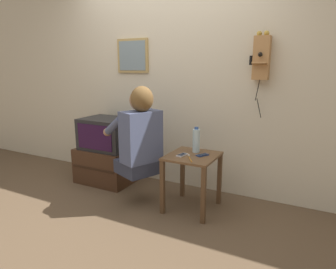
% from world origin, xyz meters
% --- Properties ---
extents(ground_plane, '(14.00, 14.00, 0.00)m').
position_xyz_m(ground_plane, '(0.00, 0.00, 0.00)').
color(ground_plane, brown).
extents(wall_back, '(6.80, 0.05, 2.55)m').
position_xyz_m(wall_back, '(0.00, 1.20, 1.27)').
color(wall_back, beige).
rests_on(wall_back, ground_plane).
extents(side_table, '(0.47, 0.51, 0.56)m').
position_xyz_m(side_table, '(0.54, 0.63, 0.44)').
color(side_table, brown).
rests_on(side_table, ground_plane).
extents(person, '(0.65, 0.57, 0.90)m').
position_xyz_m(person, '(0.02, 0.48, 0.76)').
color(person, '#2D3347').
rests_on(person, ground_plane).
extents(tv_stand, '(0.68, 0.55, 0.43)m').
position_xyz_m(tv_stand, '(-0.70, 0.85, 0.21)').
color(tv_stand, '#422819').
rests_on(tv_stand, ground_plane).
extents(television, '(0.60, 0.47, 0.38)m').
position_xyz_m(television, '(-0.68, 0.84, 0.62)').
color(television, '#232326').
rests_on(television, tv_stand).
extents(wall_phone_antique, '(0.19, 0.18, 0.84)m').
position_xyz_m(wall_phone_antique, '(1.04, 1.12, 1.50)').
color(wall_phone_antique, '#AD7A47').
extents(framed_picture, '(0.44, 0.03, 0.41)m').
position_xyz_m(framed_picture, '(-0.50, 1.16, 1.54)').
color(framed_picture, tan).
extents(cell_phone_held, '(0.08, 0.13, 0.01)m').
position_xyz_m(cell_phone_held, '(0.45, 0.57, 0.57)').
color(cell_phone_held, silver).
rests_on(cell_phone_held, side_table).
extents(cell_phone_spare, '(0.11, 0.14, 0.01)m').
position_xyz_m(cell_phone_spare, '(0.63, 0.66, 0.57)').
color(cell_phone_spare, navy).
rests_on(cell_phone_spare, side_table).
extents(water_bottle, '(0.07, 0.07, 0.26)m').
position_xyz_m(water_bottle, '(0.53, 0.75, 0.69)').
color(water_bottle, silver).
rests_on(water_bottle, side_table).
extents(toothbrush, '(0.11, 0.16, 0.02)m').
position_xyz_m(toothbrush, '(0.56, 0.50, 0.57)').
color(toothbrush, orange).
rests_on(toothbrush, side_table).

